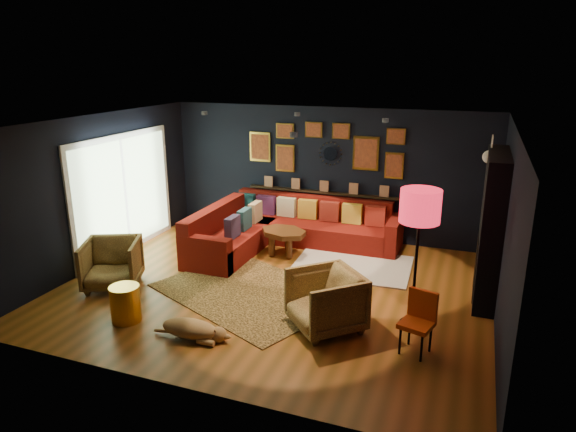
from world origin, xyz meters
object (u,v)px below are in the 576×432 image
(armchair_left, at_px, (112,262))
(armchair_right, at_px, (326,298))
(dog, at_px, (190,325))
(floor_lamp, at_px, (420,211))
(pouf, at_px, (227,247))
(gold_stool, at_px, (126,303))
(coffee_table, at_px, (284,235))
(sectional, at_px, (280,230))
(orange_chair, at_px, (419,317))

(armchair_left, height_order, armchair_right, armchair_right)
(dog, bearing_deg, floor_lamp, 24.74)
(pouf, bearing_deg, dog, -72.90)
(armchair_left, height_order, dog, armchair_left)
(armchair_right, distance_m, gold_stool, 2.75)
(gold_stool, xyz_separation_m, dog, (1.07, -0.11, -0.07))
(coffee_table, bearing_deg, gold_stool, -110.46)
(sectional, relative_size, armchair_right, 3.86)
(floor_lamp, bearing_deg, pouf, 158.58)
(pouf, bearing_deg, floor_lamp, -21.42)
(sectional, xyz_separation_m, armchair_left, (-1.81, -2.65, 0.10))
(armchair_right, bearing_deg, floor_lamp, 71.19)
(armchair_left, relative_size, dog, 0.80)
(sectional, bearing_deg, orange_chair, -44.40)
(sectional, distance_m, armchair_right, 3.24)
(pouf, height_order, dog, pouf)
(armchair_right, distance_m, floor_lamp, 1.67)
(armchair_right, bearing_deg, armchair_left, -134.82)
(floor_lamp, bearing_deg, armchair_left, -175.06)
(armchair_right, xyz_separation_m, dog, (-1.57, -0.86, -0.26))
(armchair_right, xyz_separation_m, floor_lamp, (1.08, 0.49, 1.18))
(pouf, height_order, armchair_right, armchair_right)
(orange_chair, relative_size, floor_lamp, 0.41)
(dog, bearing_deg, gold_stool, 172.05)
(pouf, relative_size, armchair_right, 0.57)
(gold_stool, distance_m, dog, 1.08)
(coffee_table, bearing_deg, armchair_right, -57.42)
(sectional, relative_size, armchair_left, 4.01)
(sectional, relative_size, floor_lamp, 1.79)
(coffee_table, relative_size, armchair_left, 1.25)
(sectional, height_order, floor_lamp, floor_lamp)
(armchair_right, height_order, dog, armchair_right)
(sectional, xyz_separation_m, orange_chair, (2.95, -2.89, 0.14))
(armchair_left, bearing_deg, sectional, 31.15)
(coffee_table, relative_size, pouf, 2.11)
(floor_lamp, distance_m, dog, 3.30)
(coffee_table, xyz_separation_m, floor_lamp, (2.57, -1.84, 1.23))
(orange_chair, bearing_deg, armchair_left, -166.53)
(armchair_right, relative_size, dog, 0.84)
(dog, bearing_deg, armchair_right, 26.43)
(gold_stool, bearing_deg, coffee_table, 69.54)
(coffee_table, height_order, orange_chair, orange_chair)
(pouf, bearing_deg, sectional, 52.33)
(coffee_table, height_order, floor_lamp, floor_lamp)
(pouf, bearing_deg, armchair_right, -37.66)
(sectional, bearing_deg, dog, -87.60)
(gold_stool, relative_size, dog, 0.48)
(orange_chair, bearing_deg, dog, -149.26)
(armchair_right, bearing_deg, sectional, 168.78)
(pouf, xyz_separation_m, dog, (0.84, -2.72, -0.01))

